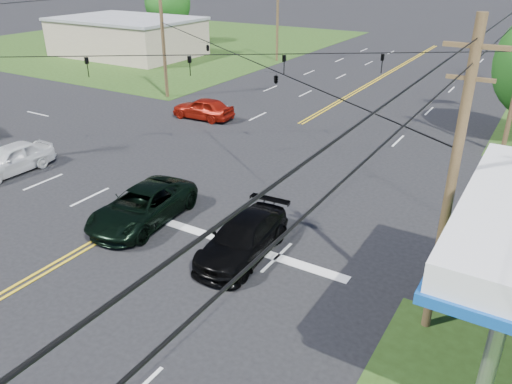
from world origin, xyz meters
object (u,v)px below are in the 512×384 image
Objects in this scene: pole_se at (451,186)px; retail_nw at (128,38)px; pole_nw at (163,37)px; suv_black at (243,238)px; pickup_white at (11,159)px; pole_left_far at (278,13)px; tree_far_l at (168,3)px; pickup_dkgreen at (142,206)px.

retail_nw is at bearing 144.21° from pole_se.
retail_nw is 1.68× the size of pole_nw.
pickup_white is at bearing 173.90° from suv_black.
suv_black is 1.11× the size of pickup_white.
retail_nw is at bearing 142.59° from pole_nw.
pole_nw is at bearing -90.00° from pole_left_far.
tree_far_l is (-2.00, 10.00, 3.19)m from retail_nw.
pickup_dkgreen is at bearing -69.70° from pole_left_far.
pole_left_far is at bearing 125.10° from pole_se.
tree_far_l reaches higher than pickup_dkgreen.
suv_black is (18.75, -17.50, -4.16)m from pole_nw.
tree_far_l is at bearing 168.11° from pole_left_far.
pole_nw is 22.49m from pickup_dkgreen.
pickup_white is (-10.00, 0.50, 0.02)m from pickup_dkgreen.
pickup_dkgreen is at bearing 175.78° from suv_black.
pickup_dkgreen is at bearing 177.71° from pole_se.
pole_se is 1.00× the size of pole_nw.
retail_nw is 3.42× the size of pickup_white.
pole_left_far reaches higher than suv_black.
tree_far_l is (-19.00, 23.00, 0.28)m from pole_nw.
pickup_white is (-15.25, 0.50, 0.04)m from suv_black.
pole_se is 45.22m from pole_left_far.
pickup_dkgreen is at bearing -51.25° from tree_far_l.
pole_left_far is 1.78× the size of pickup_dkgreen.
tree_far_l is (-45.00, 41.00, 0.28)m from pole_se.
pickup_dkgreen is 1.20× the size of pickup_white.
tree_far_l is at bearing 129.56° from pole_nw.
pole_nw is at bearing -50.44° from tree_far_l.
tree_far_l is at bearing 101.31° from retail_nw.
retail_nw reaches higher than pickup_dkgreen.
tree_far_l is (-19.00, 4.00, 0.03)m from pole_left_far.
pole_nw reaches higher than pickup_dkgreen.
pole_nw reaches higher than tree_far_l.
pickup_white reaches higher than pickup_dkgreen.
pole_nw is (17.00, -13.00, 2.92)m from retail_nw.
pole_nw is 29.83m from tree_far_l.
pickup_dkgreen is (30.50, -30.50, -1.22)m from retail_nw.
pole_left_far is 2.14× the size of pickup_white.
pole_left_far is (-26.00, 37.00, 0.25)m from pole_se.
pickup_dkgreen is at bearing -1.69° from pickup_white.
pole_se is 1.83× the size of suv_black.
pole_nw reaches higher than pickup_white.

